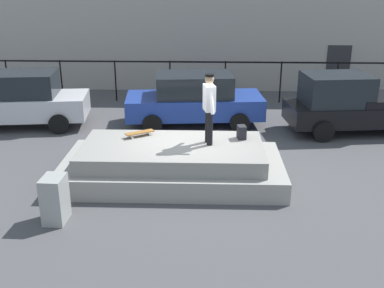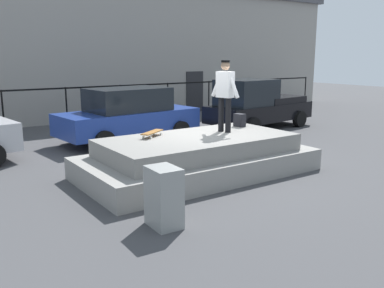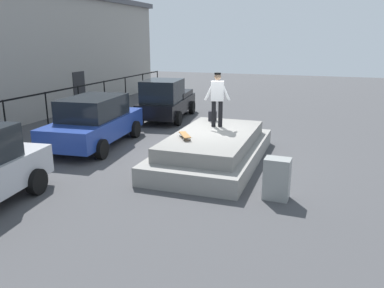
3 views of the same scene
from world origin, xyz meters
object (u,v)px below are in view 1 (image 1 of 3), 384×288
object	(u,v)px
skateboarder	(209,104)
car_blue_sedan_mid	(194,99)
backpack	(242,132)
skateboard	(140,133)
car_silver_sedan_near	(22,100)
utility_box	(55,199)
car_black_pickup_far	(353,104)

from	to	relation	value
skateboarder	car_blue_sedan_mid	xyz separation A→B (m)	(-0.49, 4.33, -1.03)
backpack	skateboard	bearing A→B (deg)	78.40
backpack	car_silver_sedan_near	bearing A→B (deg)	53.29
skateboard	utility_box	xyz separation A→B (m)	(-1.39, -2.82, -0.50)
skateboarder	utility_box	distance (m)	4.20
skateboarder	car_black_pickup_far	world-z (taller)	skateboarder
skateboard	car_blue_sedan_mid	world-z (taller)	car_blue_sedan_mid
backpack	utility_box	xyz separation A→B (m)	(-4.02, -2.75, -0.57)
car_silver_sedan_near	car_black_pickup_far	xyz separation A→B (m)	(10.85, -0.20, 0.01)
skateboard	car_silver_sedan_near	world-z (taller)	car_silver_sedan_near
car_silver_sedan_near	car_black_pickup_far	distance (m)	10.85
skateboarder	car_silver_sedan_near	size ratio (longest dim) A/B	0.39
skateboard	car_silver_sedan_near	size ratio (longest dim) A/B	0.17
utility_box	car_blue_sedan_mid	bearing A→B (deg)	70.50
car_blue_sedan_mid	car_black_pickup_far	bearing A→B (deg)	-6.75
car_blue_sedan_mid	utility_box	size ratio (longest dim) A/B	4.70
skateboarder	skateboard	bearing A→B (deg)	165.57
skateboard	car_blue_sedan_mid	size ratio (longest dim) A/B	0.16
car_blue_sedan_mid	car_black_pickup_far	world-z (taller)	car_black_pickup_far
skateboarder	utility_box	size ratio (longest dim) A/B	1.75
skateboarder	car_blue_sedan_mid	size ratio (longest dim) A/B	0.37
skateboard	car_silver_sedan_near	bearing A→B (deg)	141.97
skateboarder	backpack	world-z (taller)	skateboarder
car_silver_sedan_near	car_black_pickup_far	bearing A→B (deg)	-1.08
backpack	car_black_pickup_far	distance (m)	5.05
car_black_pickup_far	utility_box	distance (m)	9.90
backpack	car_silver_sedan_near	world-z (taller)	car_silver_sedan_near
car_silver_sedan_near	skateboard	bearing A→B (deg)	-38.03
car_blue_sedan_mid	utility_box	xyz separation A→B (m)	(-2.69, -6.70, -0.38)
skateboarder	car_black_pickup_far	size ratio (longest dim) A/B	0.37
car_silver_sedan_near	car_blue_sedan_mid	distance (m)	5.76
backpack	car_black_pickup_far	xyz separation A→B (m)	(3.78, 3.34, -0.15)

